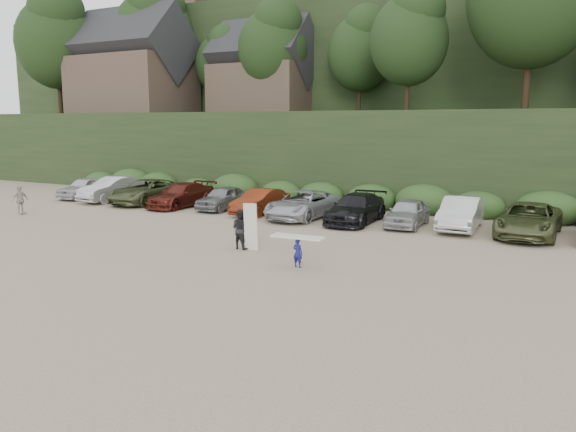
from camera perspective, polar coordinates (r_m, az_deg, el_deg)
The scene contains 6 objects.
ground at distance 22.66m, azimuth -6.96°, elevation -4.06°, with size 120.00×120.00×0.00m, color tan.
hillside_backdrop at distance 55.77m, azimuth 15.05°, elevation 15.32°, with size 90.00×41.50×28.00m.
parked_cars at distance 30.77m, azimuth 4.50°, elevation 1.05°, with size 39.18×6.14×1.64m.
distant_walker at distance 35.87m, azimuth -25.58°, elevation 1.47°, with size 0.99×0.41×1.69m, color #B4A898.
child_surfer at distance 20.62m, azimuth 1.00°, elevation -3.05°, with size 2.01×0.67×1.19m.
adult_surfer at distance 23.65m, azimuth -4.75°, elevation -1.31°, with size 1.31×0.73×2.00m.
Camera 1 is at (12.72, -17.99, 5.30)m, focal length 35.00 mm.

